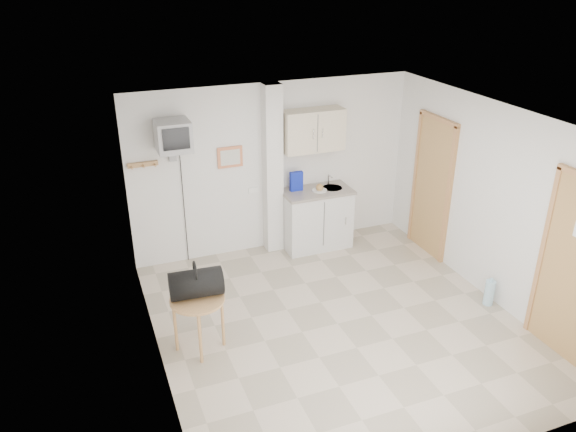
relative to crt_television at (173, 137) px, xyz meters
name	(u,v)px	position (x,y,z in m)	size (l,w,h in m)	color
ground	(338,324)	(1.45, -2.02, -1.94)	(4.50, 4.50, 0.00)	#C3B19A
room_envelope	(358,202)	(1.69, -1.93, -0.40)	(4.24, 4.54, 2.55)	white
kitchenette	(315,197)	(2.02, -0.02, -1.13)	(1.03, 0.58, 2.10)	silver
crt_television	(173,137)	(0.00, 0.00, 0.00)	(0.44, 0.45, 2.15)	slate
round_table	(198,305)	(-0.20, -1.87, -1.37)	(0.60, 0.60, 0.66)	#AA804A
duffel_bag	(196,283)	(-0.19, -1.82, -1.12)	(0.60, 0.36, 0.43)	black
water_bottle	(489,292)	(3.43, -2.33, -1.76)	(0.13, 0.13, 0.38)	#A1CCE0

